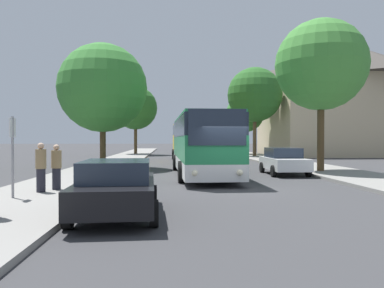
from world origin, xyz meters
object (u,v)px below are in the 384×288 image
Objects in this scene: bus_front at (201,144)px; bus_middle at (189,141)px; tree_right_far at (321,65)px; pedestrian_walking_back at (56,167)px; tree_right_mid at (245,113)px; tree_left_near at (103,88)px; parked_car_left_curb at (117,187)px; tree_left_far at (136,108)px; bus_stop_sign at (13,147)px; tree_right_near at (255,95)px; pedestrian_waiting_far at (41,167)px; parked_car_right_near at (283,161)px.

bus_front is 1.09× the size of bus_middle.
bus_front is 8.41m from tree_right_far.
tree_right_mid is (13.64, 32.43, 4.23)m from pedestrian_walking_back.
tree_right_far is (13.29, -4.50, 0.82)m from tree_left_near.
tree_left_far is at bearing 91.69° from parked_car_left_curb.
tree_left_near is at bearing -90.71° from tree_left_far.
bus_stop_sign is 0.26× the size of tree_right_near.
bus_front is at bearing -39.91° from tree_left_near.
bus_stop_sign is (-6.67, -8.45, 0.01)m from bus_front.
tree_right_near is (7.68, 20.28, 5.15)m from bus_front.
tree_right_mid reaches higher than pedestrian_walking_back.
bus_stop_sign is 32.52m from tree_right_near.
pedestrian_waiting_far is 0.20× the size of tree_right_far.
tree_left_far is at bearing 71.67° from pedestrian_walking_back.
parked_car_left_curb is at bearing -78.89° from tree_left_near.
bus_middle is 21.37m from pedestrian_waiting_far.
tree_right_near is at bearing 68.16° from parked_car_left_curb.
parked_car_right_near is (4.66, 0.16, -0.94)m from bus_front.
bus_front is at bearing -174.06° from tree_right_far.
bus_middle is 15.20m from tree_right_mid.
tree_left_far is at bearing 174.51° from tree_right_mid.
parked_car_left_curb is 0.51× the size of tree_right_far.
pedestrian_waiting_far is 0.23× the size of tree_right_mid.
tree_left_near is (-3.14, 15.97, 4.70)m from parked_car_left_curb.
parked_car_left_curb is at bearing -98.43° from bus_middle.
pedestrian_walking_back is at bearing 12.08° from pedestrian_waiting_far.
parked_car_left_curb is at bearing -75.03° from pedestrian_walking_back.
tree_right_near is at bearing 13.68° from pedestrian_waiting_far.
bus_front is 1.21× the size of tree_right_near.
bus_middle is 1.27× the size of tree_left_far.
bus_front is 1.35× the size of tree_right_far.
bus_stop_sign is at bearing 38.47° from parked_car_right_near.
pedestrian_waiting_far is 16.32m from tree_right_far.
pedestrian_walking_back is at bearing 120.84° from parked_car_left_curb.
tree_right_mid is at bearing 48.67° from pedestrian_walking_back.
pedestrian_walking_back is at bearing 33.78° from parked_car_right_near.
pedestrian_waiting_far is at bearing -90.39° from tree_left_far.
tree_left_far is 15.35m from tree_right_near.
bus_front is at bearing -91.05° from bus_middle.
tree_right_far is at bearing -18.58° from pedestrian_waiting_far.
bus_stop_sign is (-3.55, 2.29, 0.97)m from parked_car_left_curb.
bus_middle reaches higher than parked_car_left_curb.
pedestrian_waiting_far is at bearing 70.31° from bus_stop_sign.
tree_left_far is at bearing 40.13° from pedestrian_waiting_far.
bus_stop_sign is 1.49× the size of pedestrian_waiting_far.
bus_front is 7.19× the size of pedestrian_walking_back.
parked_car_left_curb is 0.52× the size of tree_left_far.
tree_right_mid is at bearing 57.57° from bus_middle.
tree_left_near is at bearing 161.28° from tree_right_far.
bus_stop_sign is at bearing -112.81° from tree_right_mid.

